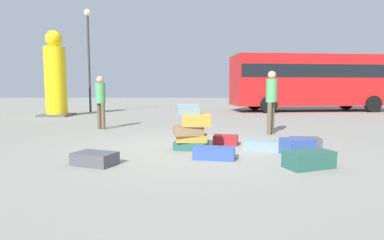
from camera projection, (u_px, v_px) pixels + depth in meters
ground_plane at (196, 147)px, 6.60m from camera, size 80.00×80.00×0.00m
suitcase_tower at (192, 130)px, 6.31m from camera, size 0.79×0.63×0.94m
suitcase_charcoal_foreground_near at (95, 159)px, 5.07m from camera, size 0.79×0.64×0.21m
suitcase_navy_foreground_far at (214, 153)px, 5.51m from camera, size 0.78×0.48×0.21m
suitcase_charcoal_upright_blue at (306, 144)px, 6.34m from camera, size 0.60×0.42×0.25m
suitcase_maroon_white_trunk at (226, 140)px, 6.94m from camera, size 0.60×0.46×0.21m
suitcase_slate_behind_tower at (263, 145)px, 6.29m from camera, size 0.87×0.60×0.20m
suitcase_navy_right_side at (297, 147)px, 5.84m from camera, size 0.64×0.56×0.32m
suitcase_teal_left_side at (309, 159)px, 4.87m from camera, size 0.85×0.65×0.27m
person_bearded_onlooker at (101, 98)px, 9.57m from camera, size 0.30×0.30×1.66m
person_tourist_with_camera at (271, 97)px, 8.44m from camera, size 0.30×0.31×1.75m
yellow_dummy_statue at (56, 79)px, 14.29m from camera, size 1.34×1.34×3.94m
parked_bus at (311, 79)px, 17.64m from camera, size 9.31×3.57×3.15m
lamp_post at (88, 45)px, 16.64m from camera, size 0.36×0.36×5.54m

